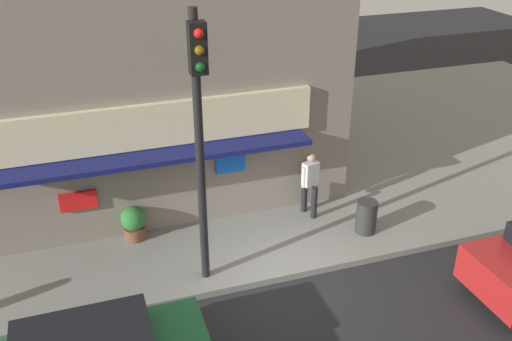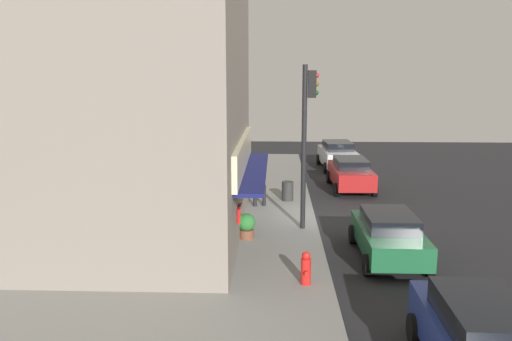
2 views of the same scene
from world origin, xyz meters
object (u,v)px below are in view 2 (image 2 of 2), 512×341
object	(u,v)px
trash_can	(288,191)
parked_car_green	(389,235)
parked_car_white	(338,155)
fire_hydrant	(306,268)
potted_plant_by_doorway	(247,225)
pedestrian	(260,184)
parked_car_red	(351,173)
traffic_light	(307,126)

from	to	relation	value
trash_can	parked_car_green	bearing A→B (deg)	-156.37
trash_can	parked_car_green	size ratio (longest dim) A/B	0.20
trash_can	parked_car_white	distance (m)	9.49
fire_hydrant	parked_car_white	size ratio (longest dim) A/B	0.21
potted_plant_by_doorway	parked_car_white	xyz separation A→B (m)	(14.45, -4.74, 0.23)
pedestrian	parked_car_red	size ratio (longest dim) A/B	0.39
trash_can	pedestrian	xyz separation A→B (m)	(-1.02, 1.21, 0.54)
parked_car_green	parked_car_white	size ratio (longest dim) A/B	0.94
traffic_light	parked_car_white	distance (m)	13.77
parked_car_red	fire_hydrant	bearing A→B (deg)	166.94
fire_hydrant	potted_plant_by_doorway	bearing A→B (deg)	24.79
trash_can	pedestrian	size ratio (longest dim) A/B	0.48
pedestrian	parked_car_red	world-z (taller)	pedestrian
parked_car_white	pedestrian	bearing A→B (deg)	155.98
potted_plant_by_doorway	parked_car_green	size ratio (longest dim) A/B	0.21
fire_hydrant	pedestrian	size ratio (longest dim) A/B	0.52
fire_hydrant	parked_car_white	xyz separation A→B (m)	(18.39, -2.92, 0.26)
potted_plant_by_doorway	parked_car_red	bearing A→B (deg)	-28.70
trash_can	potted_plant_by_doorway	world-z (taller)	potted_plant_by_doorway
potted_plant_by_doorway	parked_car_white	size ratio (longest dim) A/B	0.20
pedestrian	parked_car_green	world-z (taller)	pedestrian
traffic_light	fire_hydrant	size ratio (longest dim) A/B	6.44
traffic_light	potted_plant_by_doorway	xyz separation A→B (m)	(-1.29, 2.09, -3.28)
potted_plant_by_doorway	trash_can	bearing A→B (deg)	-15.40
potted_plant_by_doorway	parked_car_white	world-z (taller)	parked_car_white
pedestrian	parked_car_white	size ratio (longest dim) A/B	0.40
trash_can	parked_car_white	size ratio (longest dim) A/B	0.19
traffic_light	pedestrian	xyz separation A→B (m)	(3.22, 1.78, -2.78)
traffic_light	fire_hydrant	distance (m)	6.20
trash_can	potted_plant_by_doorway	bearing A→B (deg)	164.60
traffic_light	trash_can	xyz separation A→B (m)	(4.24, 0.56, -3.32)
parked_car_green	traffic_light	bearing A→B (deg)	42.60
pedestrian	potted_plant_by_doorway	xyz separation A→B (m)	(-4.51, 0.31, -0.50)
parked_car_white	trash_can	bearing A→B (deg)	160.16
parked_car_green	potted_plant_by_doorway	bearing A→B (deg)	73.06
trash_can	parked_car_green	xyz separation A→B (m)	(-6.92, -3.03, 0.19)
parked_car_white	parked_car_green	bearing A→B (deg)	179.31
fire_hydrant	potted_plant_by_doorway	size ratio (longest dim) A/B	1.04
fire_hydrant	pedestrian	bearing A→B (deg)	10.13
pedestrian	potted_plant_by_doorway	world-z (taller)	pedestrian
trash_can	parked_car_white	bearing A→B (deg)	-19.84
traffic_light	parked_car_white	xyz separation A→B (m)	(13.16, -2.66, -3.05)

